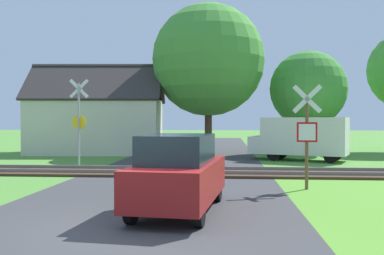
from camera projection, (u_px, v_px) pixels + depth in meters
ground_plane at (128, 228)px, 8.33m from camera, size 160.00×160.00×0.00m
road_asphalt at (147, 207)px, 10.32m from camera, size 7.24×80.00×0.01m
rail_track at (177, 172)px, 16.78m from camera, size 60.00×2.60×0.22m
stop_sign_near at (307, 132)px, 12.92m from camera, size 0.87×0.18×3.19m
crossing_sign_far at (79, 118)px, 19.30m from camera, size 0.88×0.15×3.97m
house at (98, 123)px, 27.22m from camera, size 8.64×5.88×5.67m
tree_center at (208, 60)px, 26.66m from camera, size 7.01×7.01×9.36m
tree_right at (308, 89)px, 26.42m from camera, size 4.71×4.71×6.39m
mail_truck at (301, 137)px, 22.18m from camera, size 5.24×3.55×2.24m
parked_car at (179, 173)px, 9.81m from camera, size 2.08×4.16×1.78m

